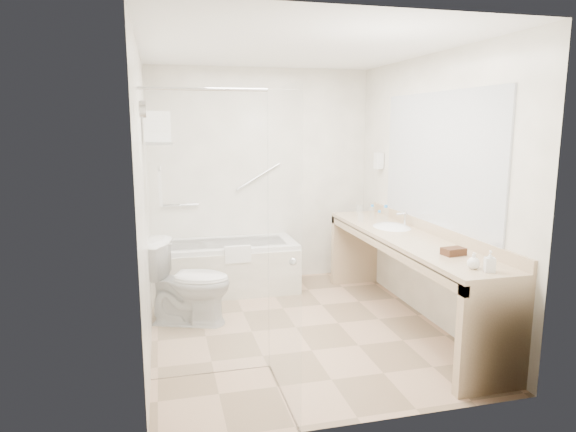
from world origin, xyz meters
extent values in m
plane|color=tan|center=(0.00, 0.00, 0.00)|extent=(3.20, 3.20, 0.00)
cube|color=white|center=(0.00, 0.00, 2.50)|extent=(2.60, 3.20, 0.10)
cube|color=white|center=(0.00, 1.60, 1.25)|extent=(2.60, 0.10, 2.50)
cube|color=white|center=(0.00, -1.60, 1.25)|extent=(2.60, 0.10, 2.50)
cube|color=white|center=(-1.30, 0.00, 1.25)|extent=(0.10, 3.20, 2.50)
cube|color=white|center=(1.30, 0.00, 1.25)|extent=(0.10, 3.20, 2.50)
cube|color=silver|center=(-0.50, 1.25, 0.28)|extent=(1.60, 0.70, 0.55)
cube|color=silver|center=(-0.50, 0.89, 0.25)|extent=(1.60, 0.02, 0.50)
cube|color=white|center=(-0.40, 0.90, 0.50)|extent=(0.28, 0.06, 0.18)
cylinder|color=silver|center=(-0.95, 1.56, 0.95)|extent=(0.40, 0.03, 0.03)
cylinder|color=silver|center=(-0.05, 1.56, 1.25)|extent=(0.53, 0.03, 0.33)
cube|color=silver|center=(-0.85, -0.70, 1.05)|extent=(0.90, 0.01, 2.10)
cube|color=silver|center=(-0.40, -1.15, 1.05)|extent=(0.02, 0.90, 2.10)
cylinder|color=silver|center=(-0.85, -0.70, 2.10)|extent=(0.90, 0.02, 0.02)
sphere|color=silver|center=(-0.37, -1.30, 1.00)|extent=(0.05, 0.05, 0.05)
cylinder|color=silver|center=(-1.25, -1.15, 1.95)|extent=(0.04, 0.10, 0.10)
cube|color=silver|center=(-1.17, 0.35, 1.70)|extent=(0.24, 0.55, 0.02)
cylinder|color=silver|center=(-1.17, 0.35, 1.48)|extent=(0.02, 0.55, 0.02)
cube|color=white|center=(-1.17, 0.35, 1.32)|extent=(0.03, 0.42, 0.32)
cube|color=white|center=(-1.17, 0.35, 1.76)|extent=(0.22, 0.40, 0.08)
cube|color=white|center=(-1.17, 0.35, 1.84)|extent=(0.22, 0.40, 0.08)
cube|color=white|center=(-1.17, 0.35, 1.93)|extent=(0.22, 0.40, 0.08)
cube|color=tan|center=(1.02, -0.15, 0.82)|extent=(0.55, 2.70, 0.05)
cube|color=tan|center=(1.29, -0.15, 0.90)|extent=(0.03, 2.70, 0.10)
cube|color=tan|center=(0.77, -0.15, 0.77)|extent=(0.04, 2.70, 0.08)
cube|color=tan|center=(1.02, -1.46, 0.40)|extent=(0.55, 0.08, 0.80)
cube|color=tan|center=(1.02, 1.16, 0.40)|extent=(0.55, 0.08, 0.80)
ellipsoid|color=silver|center=(1.05, 0.25, 0.82)|extent=(0.40, 0.52, 0.14)
cylinder|color=silver|center=(1.20, 0.25, 0.93)|extent=(0.03, 0.03, 0.14)
cube|color=silver|center=(1.29, -0.15, 1.55)|extent=(0.02, 2.00, 1.20)
cube|color=silver|center=(1.25, 1.05, 1.45)|extent=(0.08, 0.10, 0.18)
imported|color=silver|center=(-0.95, 0.37, 0.40)|extent=(0.91, 0.70, 0.79)
cube|color=#482B19|center=(1.04, -0.88, 0.88)|extent=(0.19, 0.14, 0.06)
imported|color=silver|center=(1.03, -1.36, 0.88)|extent=(0.12, 0.16, 0.07)
imported|color=silver|center=(0.97, -1.26, 0.90)|extent=(0.11, 0.13, 0.09)
cylinder|color=silver|center=(0.94, 0.30, 0.92)|extent=(0.05, 0.05, 0.15)
cylinder|color=#2786DF|center=(0.94, 0.30, 1.01)|extent=(0.03, 0.03, 0.02)
cylinder|color=silver|center=(1.04, 0.37, 0.94)|extent=(0.06, 0.06, 0.18)
cylinder|color=#2786DF|center=(1.04, 0.37, 1.04)|extent=(0.03, 0.03, 0.03)
cylinder|color=silver|center=(1.01, 0.64, 0.92)|extent=(0.05, 0.05, 0.15)
cylinder|color=#2786DF|center=(1.01, 0.64, 1.01)|extent=(0.03, 0.03, 0.02)
cylinder|color=silver|center=(1.03, 1.05, 0.90)|extent=(0.09, 0.09, 0.10)
cylinder|color=silver|center=(0.86, 0.59, 0.89)|extent=(0.08, 0.08, 0.08)
camera|label=1|loc=(-1.17, -4.35, 1.87)|focal=32.00mm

